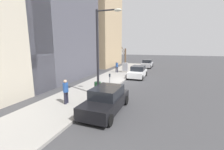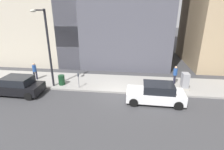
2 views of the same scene
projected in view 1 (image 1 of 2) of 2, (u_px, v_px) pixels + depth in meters
ground_plane at (124, 81)px, 17.48m from camera, size 120.00×120.00×0.00m
sidewalk at (108, 80)px, 18.12m from camera, size 4.00×36.00×0.15m
parked_car_silver at (147, 64)px, 29.14m from camera, size 2.04×4.25×1.52m
parked_car_white at (138, 72)px, 19.60m from camera, size 2.00×4.24×1.52m
parked_car_black at (106, 100)px, 9.27m from camera, size 2.00×4.24×1.52m
parking_meter at (110, 79)px, 14.13m from camera, size 0.14×0.10×1.35m
utility_box at (125, 68)px, 22.84m from camera, size 0.83×0.61×1.43m
streetlamp at (101, 46)px, 11.31m from camera, size 1.97×0.32×6.50m
bare_tree at (125, 58)px, 27.71m from camera, size 0.93×0.99×3.82m
trash_bin at (98, 87)px, 12.73m from camera, size 0.56×0.56×0.90m
pedestrian_near_meter at (117, 66)px, 22.62m from camera, size 0.40×0.36×1.66m
pedestrian_midblock at (66, 90)px, 10.12m from camera, size 0.36×0.40×1.66m
office_tower_left at (91, 14)px, 31.04m from camera, size 10.32×10.32×21.44m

